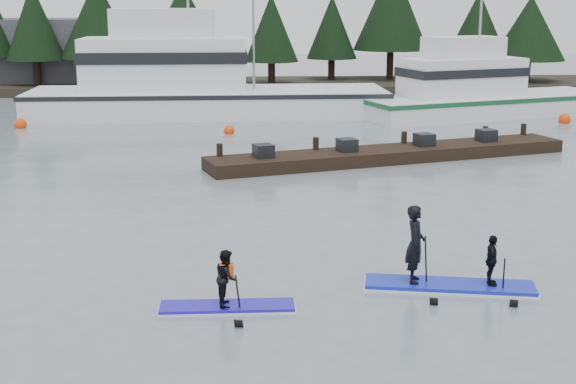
{
  "coord_description": "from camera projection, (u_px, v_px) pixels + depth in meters",
  "views": [
    {
      "loc": [
        -1.21,
        -15.86,
        6.39
      ],
      "look_at": [
        0.0,
        6.0,
        1.1
      ],
      "focal_mm": 50.0,
      "sensor_mm": 36.0,
      "label": 1
    }
  ],
  "objects": [
    {
      "name": "paddleboard_duo",
      "position": [
        443.0,
        263.0,
        18.02
      ],
      "size": [
        3.88,
        1.63,
        2.4
      ],
      "rotation": [
        0.0,
        0.0,
        -0.19
      ],
      "color": "#1424C2",
      "rests_on": "ground"
    },
    {
      "name": "waterfront_building",
      "position": [
        67.0,
        54.0,
        58.33
      ],
      "size": [
        18.0,
        6.0,
        5.0
      ],
      "primitive_type": "cube",
      "color": "#4C4C51",
      "rests_on": "ground"
    },
    {
      "name": "buoy_b",
      "position": [
        229.0,
        133.0,
        39.03
      ],
      "size": [
        0.52,
        0.52,
        0.52
      ],
      "primitive_type": "sphere",
      "color": "#FB3E0C",
      "rests_on": "ground"
    },
    {
      "name": "treeline",
      "position": [
        260.0,
        90.0,
        57.72
      ],
      "size": [
        60.0,
        4.0,
        8.0
      ],
      "primitive_type": null,
      "color": "black",
      "rests_on": "ground"
    },
    {
      "name": "far_shore",
      "position": [
        260.0,
        86.0,
        57.65
      ],
      "size": [
        70.0,
        8.0,
        0.6
      ],
      "primitive_type": "cube",
      "color": "#2D281E",
      "rests_on": "ground"
    },
    {
      "name": "buoy_a",
      "position": [
        21.0,
        128.0,
        40.74
      ],
      "size": [
        0.63,
        0.63,
        0.63
      ],
      "primitive_type": "sphere",
      "color": "#FB3E0C",
      "rests_on": "ground"
    },
    {
      "name": "paddleboard_solo",
      "position": [
        227.0,
        289.0,
        16.83
      ],
      "size": [
        2.84,
        1.0,
        1.8
      ],
      "rotation": [
        0.0,
        0.0,
        0.0
      ],
      "color": "#1E14C2",
      "rests_on": "ground"
    },
    {
      "name": "floating_dock",
      "position": [
        392.0,
        154.0,
        32.48
      ],
      "size": [
        15.25,
        6.63,
        0.51
      ],
      "primitive_type": "cube",
      "rotation": [
        0.0,
        0.0,
        0.31
      ],
      "color": "black",
      "rests_on": "ground"
    },
    {
      "name": "ground",
      "position": [
        304.0,
        309.0,
        16.96
      ],
      "size": [
        160.0,
        160.0,
        0.0
      ],
      "primitive_type": "plane",
      "color": "slate",
      "rests_on": "ground"
    },
    {
      "name": "fishing_boat_large",
      "position": [
        197.0,
        100.0,
        44.94
      ],
      "size": [
        19.87,
        5.82,
        10.92
      ],
      "rotation": [
        0.0,
        0.0,
        0.02
      ],
      "color": "white",
      "rests_on": "ground"
    },
    {
      "name": "fishing_boat_medium",
      "position": [
        480.0,
        105.0,
        44.81
      ],
      "size": [
        15.19,
        8.68,
        8.69
      ],
      "rotation": [
        0.0,
        0.0,
        0.33
      ],
      "color": "white",
      "rests_on": "ground"
    },
    {
      "name": "buoy_c",
      "position": [
        564.0,
        123.0,
        42.39
      ],
      "size": [
        0.64,
        0.64,
        0.64
      ],
      "primitive_type": "sphere",
      "color": "#FB3E0C",
      "rests_on": "ground"
    }
  ]
}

